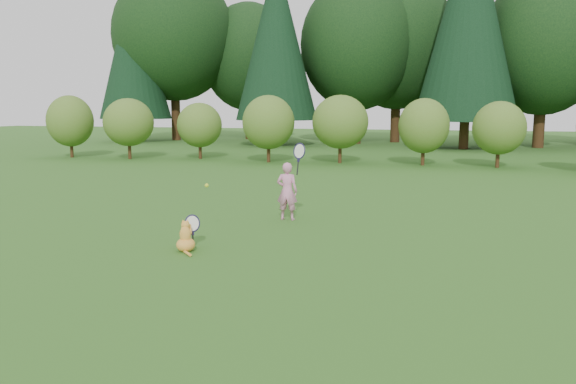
% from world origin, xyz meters
% --- Properties ---
extents(ground, '(100.00, 100.00, 0.00)m').
position_xyz_m(ground, '(0.00, 0.00, 0.00)').
color(ground, '#2C5718').
rests_on(ground, ground).
extents(shrub_row, '(28.00, 3.00, 2.80)m').
position_xyz_m(shrub_row, '(0.00, 13.00, 1.40)').
color(shrub_row, '#556C21').
rests_on(shrub_row, ground).
extents(woodland_backdrop, '(48.00, 10.00, 15.00)m').
position_xyz_m(woodland_backdrop, '(0.00, 23.00, 7.50)').
color(woodland_backdrop, black).
rests_on(woodland_backdrop, ground).
extents(child, '(0.64, 0.39, 1.70)m').
position_xyz_m(child, '(-0.09, 1.75, 0.59)').
color(child, pink).
rests_on(child, ground).
extents(cat, '(0.46, 0.72, 0.66)m').
position_xyz_m(cat, '(-0.89, -1.03, 0.25)').
color(cat, orange).
rests_on(cat, ground).
extents(tennis_ball, '(0.07, 0.07, 0.07)m').
position_xyz_m(tennis_ball, '(-1.04, 0.09, 0.86)').
color(tennis_ball, gold).
rests_on(tennis_ball, ground).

